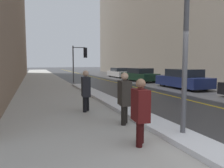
# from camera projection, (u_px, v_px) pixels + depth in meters

# --- Properties ---
(ground_plane) EXTENTS (160.00, 160.00, 0.00)m
(ground_plane) POSITION_uv_depth(u_px,v_px,m) (204.00, 159.00, 4.09)
(ground_plane) COLOR #38383A
(sidewalk_slab) EXTENTS (4.00, 80.00, 0.01)m
(sidewalk_slab) POSITION_uv_depth(u_px,v_px,m) (47.00, 85.00, 17.46)
(sidewalk_slab) COLOR #B2AFA8
(sidewalk_slab) RESTS_ON ground
(road_centre_stripe) EXTENTS (0.16, 80.00, 0.00)m
(road_centre_stripe) POSITION_uv_depth(u_px,v_px,m) (117.00, 83.00, 19.49)
(road_centre_stripe) COLOR gold
(road_centre_stripe) RESTS_ON ground
(snow_bank_curb) EXTENTS (0.83, 15.21, 0.13)m
(snow_bank_curb) POSITION_uv_depth(u_px,v_px,m) (108.00, 100.00, 10.09)
(snow_bank_curb) COLOR white
(snow_bank_curb) RESTS_ON ground
(lamp_post) EXTENTS (0.28, 0.28, 5.21)m
(lamp_post) POSITION_uv_depth(u_px,v_px,m) (187.00, 5.00, 4.93)
(lamp_post) COLOR #515156
(lamp_post) RESTS_ON ground
(traffic_light_near) EXTENTS (1.31, 0.32, 3.28)m
(traffic_light_near) POSITION_uv_depth(u_px,v_px,m) (81.00, 56.00, 19.61)
(traffic_light_near) COLOR #515156
(traffic_light_near) RESTS_ON ground
(pedestrian_trailing) EXTENTS (0.32, 0.50, 1.46)m
(pedestrian_trailing) POSITION_uv_depth(u_px,v_px,m) (140.00, 109.00, 4.67)
(pedestrian_trailing) COLOR #340C0C
(pedestrian_trailing) RESTS_ON ground
(pedestrian_with_shoulder_bag) EXTENTS (0.33, 0.71, 1.51)m
(pedestrian_with_shoulder_bag) POSITION_uv_depth(u_px,v_px,m) (124.00, 96.00, 6.30)
(pedestrian_with_shoulder_bag) COLOR black
(pedestrian_with_shoulder_bag) RESTS_ON ground
(pedestrian_in_glasses) EXTENTS (0.33, 0.52, 1.51)m
(pedestrian_in_glasses) POSITION_uv_depth(u_px,v_px,m) (86.00, 89.00, 7.92)
(pedestrian_in_glasses) COLOR black
(pedestrian_in_glasses) RESTS_ON ground
(parked_car_navy) EXTENTS (1.79, 4.36, 1.35)m
(parked_car_navy) POSITION_uv_depth(u_px,v_px,m) (183.00, 79.00, 15.22)
(parked_car_navy) COLOR navy
(parked_car_navy) RESTS_ON ground
(parked_car_dark_green) EXTENTS (1.94, 4.61, 1.26)m
(parked_car_dark_green) POSITION_uv_depth(u_px,v_px,m) (139.00, 75.00, 21.03)
(parked_car_dark_green) COLOR black
(parked_car_dark_green) RESTS_ON ground
(parked_car_white) EXTENTS (1.81, 4.34, 1.16)m
(parked_car_white) POSITION_uv_depth(u_px,v_px,m) (120.00, 73.00, 26.81)
(parked_car_white) COLOR silver
(parked_car_white) RESTS_ON ground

